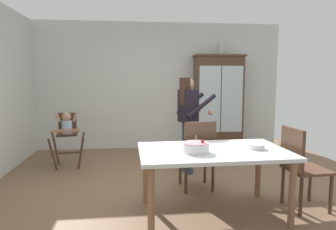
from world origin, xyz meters
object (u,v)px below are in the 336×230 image
object	(u,v)px
dining_table	(213,157)
serving_bowl	(256,146)
china_cabinet	(218,102)
ceramic_vase	(221,49)
dining_chair_right_end	(299,162)
high_chair_with_toddler	(67,129)
adult_person	(188,113)
dining_chair_far_side	(198,151)
birthday_cake	(196,147)

from	to	relation	value
dining_table	serving_bowl	world-z (taller)	serving_bowl
china_cabinet	ceramic_vase	xyz separation A→B (m)	(0.04, 0.00, 1.12)
serving_bowl	dining_chair_right_end	xyz separation A→B (m)	(0.54, 0.04, -0.21)
dining_table	dining_chair_right_end	bearing A→B (deg)	0.83
high_chair_with_toddler	adult_person	distance (m)	2.09
china_cabinet	dining_chair_right_end	distance (m)	3.16
china_cabinet	dining_chair_far_side	distance (m)	2.65
ceramic_vase	adult_person	size ratio (longest dim) A/B	0.18
adult_person	ceramic_vase	bearing A→B (deg)	-46.32
dining_table	birthday_cake	world-z (taller)	birthday_cake
dining_table	dining_chair_far_side	xyz separation A→B (m)	(-0.01, 0.72, -0.10)
adult_person	dining_table	bearing A→B (deg)	165.12
dining_chair_far_side	dining_chair_right_end	xyz separation A→B (m)	(1.04, -0.70, 0.00)
serving_bowl	dining_table	bearing A→B (deg)	177.54
dining_table	serving_bowl	distance (m)	0.50
ceramic_vase	dining_chair_far_side	bearing A→B (deg)	-112.30
dining_table	dining_chair_right_end	xyz separation A→B (m)	(1.03, 0.01, -0.10)
ceramic_vase	china_cabinet	bearing A→B (deg)	-174.59
dining_chair_far_side	dining_chair_right_end	world-z (taller)	same
ceramic_vase	dining_chair_far_side	distance (m)	3.06
china_cabinet	dining_table	distance (m)	3.30
high_chair_with_toddler	birthday_cake	bearing A→B (deg)	-58.23
china_cabinet	birthday_cake	size ratio (longest dim) A/B	7.18
dining_table	dining_chair_right_end	world-z (taller)	dining_chair_right_end
china_cabinet	serving_bowl	bearing A→B (deg)	-98.28
high_chair_with_toddler	adult_person	xyz separation A→B (m)	(1.99, -0.53, 0.31)
serving_bowl	dining_chair_right_end	bearing A→B (deg)	3.78
dining_table	serving_bowl	bearing A→B (deg)	-2.46
high_chair_with_toddler	china_cabinet	bearing A→B (deg)	12.49
ceramic_vase	dining_chair_far_side	xyz separation A→B (m)	(-1.00, -2.43, -1.57)
dining_table	china_cabinet	bearing A→B (deg)	73.23
china_cabinet	birthday_cake	xyz separation A→B (m)	(-1.16, -3.24, -0.22)
ceramic_vase	dining_chair_right_end	xyz separation A→B (m)	(0.04, -3.13, -1.57)
ceramic_vase	dining_table	size ratio (longest dim) A/B	0.16
adult_person	birthday_cake	size ratio (longest dim) A/B	5.47
serving_bowl	dining_chair_far_side	distance (m)	0.91
ceramic_vase	dining_table	world-z (taller)	ceramic_vase
birthday_cake	dining_chair_far_side	xyz separation A→B (m)	(0.20, 0.82, -0.24)
china_cabinet	dining_chair_far_side	xyz separation A→B (m)	(-0.96, -2.42, -0.46)
china_cabinet	high_chair_with_toddler	bearing A→B (deg)	-159.79
dining_chair_far_side	high_chair_with_toddler	bearing A→B (deg)	-36.99
china_cabinet	ceramic_vase	size ratio (longest dim) A/B	7.44
birthday_cake	dining_chair_far_side	bearing A→B (deg)	76.08
adult_person	dining_table	distance (m)	1.56
china_cabinet	adult_person	xyz separation A→B (m)	(-0.95, -1.61, -0.04)
ceramic_vase	birthday_cake	bearing A→B (deg)	-110.27
adult_person	high_chair_with_toddler	bearing A→B (deg)	60.08
china_cabinet	dining_chair_far_side	world-z (taller)	china_cabinet
china_cabinet	dining_table	xyz separation A→B (m)	(-0.95, -3.14, -0.36)
high_chair_with_toddler	dining_chair_right_end	xyz separation A→B (m)	(3.02, -2.04, -0.10)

